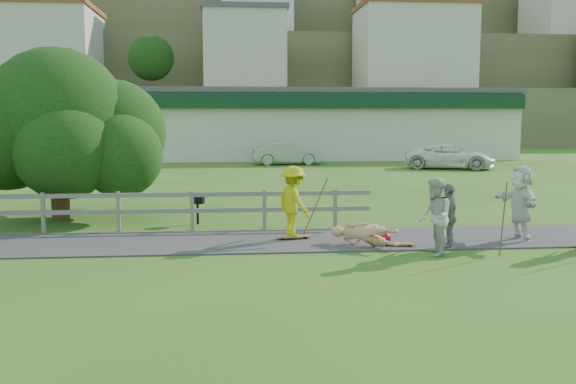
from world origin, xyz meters
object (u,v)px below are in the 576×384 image
object	(u,v)px
tree	(58,147)
car_white	(450,157)
skater_fallen	(364,235)
bbq	(198,211)
spectator_b	(448,216)
spectator_a	(435,217)
spectator_d	(520,203)
car_silver	(287,153)
skater_rider	(294,205)

from	to	relation	value
tree	car_white	bearing A→B (deg)	43.05
skater_fallen	bbq	world-z (taller)	bbq
spectator_b	car_white	bearing A→B (deg)	163.54
tree	spectator_a	bearing A→B (deg)	-32.39
spectator_d	skater_fallen	bearing A→B (deg)	-89.15
bbq	spectator_b	bearing A→B (deg)	-20.59
tree	skater_fallen	bearing A→B (deg)	-31.69
car_white	tree	xyz separation A→B (m)	(-18.46, -17.25, 1.46)
car_white	car_silver	bearing A→B (deg)	84.76
skater_rider	tree	xyz separation A→B (m)	(-6.80, 4.17, 1.30)
car_white	spectator_d	bearing A→B (deg)	-175.64
skater_rider	skater_fallen	world-z (taller)	skater_rider
car_white	tree	world-z (taller)	tree
spectator_d	bbq	size ratio (longest dim) A/B	2.41
spectator_d	tree	distance (m)	13.42
spectator_b	bbq	distance (m)	7.36
skater_rider	spectator_d	bearing A→B (deg)	-123.02
skater_rider	spectator_d	distance (m)	5.70
spectator_d	car_white	bearing A→B (deg)	160.49
skater_fallen	tree	world-z (taller)	tree
car_silver	skater_fallen	bearing A→B (deg)	176.18
spectator_b	spectator_a	bearing A→B (deg)	-35.40
skater_fallen	spectator_a	size ratio (longest dim) A/B	0.97
skater_rider	bbq	world-z (taller)	skater_rider
skater_fallen	spectator_d	xyz separation A→B (m)	(4.06, 0.37, 0.65)
skater_fallen	car_silver	distance (m)	26.80
skater_fallen	spectator_b	distance (m)	2.04
skater_rider	tree	world-z (taller)	tree
spectator_a	spectator_b	xyz separation A→B (m)	(0.57, 0.72, -0.10)
skater_fallen	tree	xyz separation A→B (m)	(-8.40, 5.19, 1.89)
spectator_a	skater_rider	bearing A→B (deg)	-122.00
tree	car_silver	bearing A→B (deg)	67.30
spectator_a	spectator_b	world-z (taller)	spectator_a
spectator_a	car_silver	xyz separation A→B (m)	(-0.76, 27.82, -0.13)
skater_fallen	spectator_b	size ratio (longest dim) A/B	1.09
spectator_b	car_white	xyz separation A→B (m)	(8.09, 22.74, -0.05)
skater_rider	car_silver	bearing A→B (deg)	-31.43
tree	bbq	bearing A→B (deg)	-18.43
skater_rider	spectator_b	world-z (taller)	skater_rider
spectator_b	car_silver	distance (m)	27.13
spectator_a	bbq	xyz separation A→B (m)	(-5.54, 4.80, -0.48)
skater_fallen	tree	bearing A→B (deg)	96.86
spectator_b	spectator_d	xyz separation A→B (m)	(2.10, 0.68, 0.18)
skater_rider	skater_fallen	distance (m)	1.99
bbq	spectator_a	bearing A→B (deg)	-27.75
skater_rider	spectator_a	xyz separation A→B (m)	(3.00, -2.05, -0.02)
skater_rider	tree	bearing A→B (deg)	32.02
spectator_d	tree	size ratio (longest dim) A/B	0.28
spectator_a	car_white	distance (m)	25.01
car_white	spectator_b	bearing A→B (deg)	179.98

